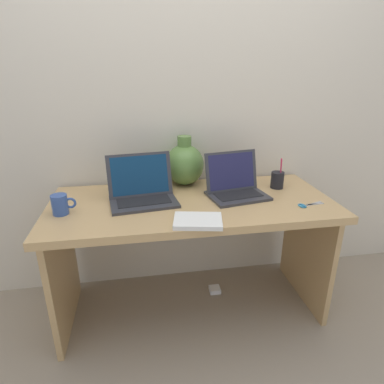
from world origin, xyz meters
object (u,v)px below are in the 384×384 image
Objects in this scene: coffee_mug at (60,205)px; power_brick at (215,290)px; scissors at (307,205)px; notebook_stack at (198,221)px; pen_cup at (277,180)px; laptop_left at (142,189)px; green_vase at (184,164)px; laptop_right at (235,184)px.

power_brick is at bearing 11.86° from coffee_mug.
notebook_stack is at bearing -170.21° from scissors.
coffee_mug reaches higher than notebook_stack.
power_brick is (-0.36, 0.00, -0.75)m from pen_cup.
laptop_left is 2.53× the size of scissors.
scissors is (0.58, -0.44, -0.12)m from green_vase.
laptop_left is 1.26× the size of green_vase.
coffee_mug is at bearing -153.19° from green_vase.
green_vase is 2.54× the size of coffee_mug.
notebook_stack is 1.19× the size of pen_cup.
power_brick is at bearing 63.76° from notebook_stack.
pen_cup is (0.28, 0.06, -0.01)m from laptop_right.
laptop_left is at bearing -171.68° from power_brick.
scissors is (0.60, 0.10, -0.01)m from notebook_stack.
scissors is at bearing -34.56° from power_brick.
laptop_left is 0.80m from pen_cup.
laptop_right is 0.29m from pen_cup.
laptop_right is 0.42m from notebook_stack.
green_vase is (0.26, 0.22, 0.06)m from laptop_left.
laptop_right reaches higher than pen_cup.
coffee_mug is (-0.64, 0.21, 0.04)m from notebook_stack.
laptop_right is 0.40m from scissors.
notebook_stack is at bearing -116.24° from power_brick.
laptop_right is (0.51, -0.00, -0.00)m from laptop_left.
coffee_mug is 1.24m from scissors.
green_vase reaches higher than pen_cup.
scissors is (1.24, -0.11, -0.05)m from coffee_mug.
power_brick is (-0.41, 0.28, -0.70)m from scissors.
green_vase reaches higher than power_brick.
notebook_stack is 1.90× the size of coffee_mug.
scissors is (0.33, -0.22, -0.06)m from laptop_right.
notebook_stack is 3.17× the size of power_brick.
laptop_right is 1.57× the size of notebook_stack.
green_vase is 0.55m from notebook_stack.
scissors is 0.86m from power_brick.
laptop_left reaches higher than notebook_stack.
green_vase reaches higher than notebook_stack.
pen_cup is (0.54, -0.16, -0.08)m from green_vase.
scissors is (0.84, -0.22, -0.06)m from laptop_left.
power_brick is (0.43, 0.06, -0.76)m from laptop_left.
notebook_stack is 1.50× the size of scissors.
pen_cup is at bearing 4.48° from laptop_left.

